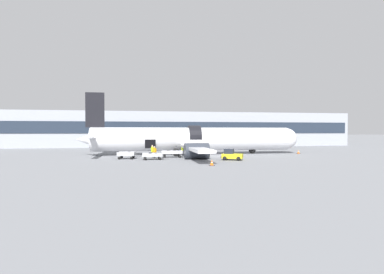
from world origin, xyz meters
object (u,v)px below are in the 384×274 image
airplane (191,140)px  baggage_tug_mid (231,155)px  baggage_cart_queued (127,155)px  ground_crew_supervisor (154,152)px  ground_crew_loader_a (152,151)px  ground_crew_loader_b (183,150)px  baggage_tug_lead (199,152)px  baggage_cart_loading (173,154)px  ground_crew_driver (153,151)px  baggage_cart_empty (153,156)px

airplane → baggage_tug_mid: airplane is taller
baggage_cart_queued → ground_crew_supervisor: 4.06m
ground_crew_loader_a → ground_crew_loader_b: size_ratio=1.00×
baggage_tug_lead → baggage_cart_loading: (-4.29, -1.11, -0.07)m
baggage_cart_queued → ground_crew_loader_b: 9.48m
ground_crew_supervisor → ground_crew_driver: bearing=104.4°
ground_crew_loader_a → airplane: bearing=27.0°
airplane → baggage_tug_lead: 4.77m
baggage_tug_mid → baggage_cart_loading: bearing=144.3°
baggage_tug_mid → baggage_cart_queued: (-14.26, 4.30, -0.18)m
baggage_tug_mid → baggage_cart_loading: (-7.53, 5.40, -0.12)m
ground_crew_loader_b → ground_crew_supervisor: (-4.74, -2.98, -0.03)m
baggage_cart_queued → ground_crew_loader_b: ground_crew_loader_b is taller
baggage_cart_loading → ground_crew_supervisor: ground_crew_supervisor is taller
baggage_tug_lead → baggage_tug_mid: baggage_tug_mid is taller
ground_crew_loader_a → baggage_cart_queued: bearing=-140.5°
baggage_cart_empty → ground_crew_loader_b: bearing=47.2°
airplane → ground_crew_loader_b: size_ratio=21.24×
ground_crew_supervisor → baggage_cart_empty: bearing=-96.8°
baggage_cart_queued → ground_crew_driver: 4.11m
ground_crew_loader_a → ground_crew_supervisor: (0.23, -2.34, -0.03)m
baggage_cart_empty → baggage_cart_queued: bearing=154.9°
baggage_cart_empty → ground_crew_loader_a: 4.83m
ground_crew_loader_a → baggage_tug_lead: bearing=-6.8°
ground_crew_loader_b → ground_crew_driver: ground_crew_loader_b is taller
airplane → baggage_cart_empty: airplane is taller
baggage_tug_mid → ground_crew_loader_a: bearing=144.9°
baggage_tug_lead → ground_crew_loader_a: bearing=173.2°
airplane → baggage_cart_queued: (-10.53, -6.55, -2.05)m
baggage_tug_mid → baggage_cart_empty: size_ratio=0.85×
baggage_tug_lead → baggage_cart_loading: baggage_tug_lead is taller
baggage_cart_queued → baggage_cart_loading: bearing=9.3°
baggage_tug_mid → baggage_cart_queued: bearing=163.2°
baggage_cart_empty → ground_crew_supervisor: 2.52m
baggage_cart_empty → ground_crew_loader_b: size_ratio=2.09×
ground_crew_loader_a → ground_crew_loader_b: 5.02m
baggage_cart_loading → ground_crew_loader_a: size_ratio=2.29×
ground_crew_loader_a → ground_crew_driver: ground_crew_loader_a is taller
baggage_cart_empty → ground_crew_loader_b: ground_crew_loader_b is taller
baggage_cart_empty → baggage_cart_loading: bearing=42.9°
ground_crew_loader_a → baggage_cart_loading: bearing=-33.5°
baggage_cart_queued → ground_crew_loader_b: bearing=23.1°
airplane → baggage_tug_mid: size_ratio=11.97×
baggage_cart_loading → baggage_cart_queued: bearing=-170.7°
ground_crew_loader_b → ground_crew_supervisor: bearing=-147.9°
airplane → baggage_cart_queued: bearing=-148.1°
airplane → baggage_cart_empty: 10.94m
baggage_cart_empty → ground_crew_loader_a: ground_crew_loader_a is taller
baggage_cart_loading → baggage_cart_empty: baggage_cart_loading is taller
baggage_cart_queued → baggage_cart_empty: size_ratio=0.92×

